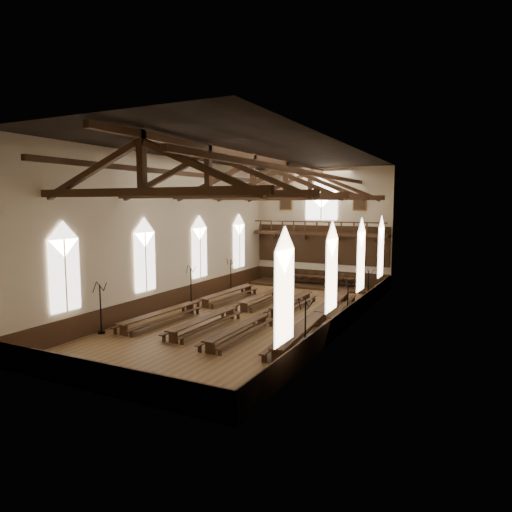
% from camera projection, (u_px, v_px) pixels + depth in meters
% --- Properties ---
extents(ground, '(26.00, 26.00, 0.00)m').
position_uv_depth(ground, '(253.00, 316.00, 28.34)').
color(ground, brown).
rests_on(ground, ground).
extents(room_walls, '(26.00, 26.00, 26.00)m').
position_uv_depth(room_walls, '(253.00, 212.00, 27.61)').
color(room_walls, '#C5B995').
rests_on(room_walls, ground).
extents(wainscot_band, '(12.00, 26.00, 1.20)m').
position_uv_depth(wainscot_band, '(253.00, 306.00, 28.27)').
color(wainscot_band, '#331C0F').
rests_on(wainscot_band, ground).
extents(side_windows, '(11.85, 19.80, 4.50)m').
position_uv_depth(side_windows, '(253.00, 256.00, 27.92)').
color(side_windows, white).
rests_on(side_windows, room_walls).
extents(end_window, '(2.80, 0.12, 3.80)m').
position_uv_depth(end_window, '(321.00, 201.00, 38.99)').
color(end_window, white).
rests_on(end_window, room_walls).
extents(minstrels_gallery, '(11.80, 1.24, 3.70)m').
position_uv_depth(minstrels_gallery, '(320.00, 239.00, 39.15)').
color(minstrels_gallery, '#381F12').
rests_on(minstrels_gallery, room_walls).
extents(portraits, '(7.75, 0.09, 1.45)m').
position_uv_depth(portraits, '(321.00, 202.00, 39.00)').
color(portraits, brown).
rests_on(portraits, room_walls).
extents(roof_trusses, '(11.70, 25.70, 2.80)m').
position_uv_depth(roof_trusses, '(253.00, 182.00, 27.42)').
color(roof_trusses, '#381F12').
rests_on(roof_trusses, room_walls).
extents(refectory_row_a, '(1.65, 13.81, 0.68)m').
position_uv_depth(refectory_row_a, '(198.00, 303.00, 29.72)').
color(refectory_row_a, '#381F12').
rests_on(refectory_row_a, ground).
extents(refectory_row_b, '(1.40, 13.65, 0.67)m').
position_uv_depth(refectory_row_b, '(237.00, 307.00, 28.53)').
color(refectory_row_b, '#381F12').
rests_on(refectory_row_b, ground).
extents(refectory_row_c, '(1.37, 13.58, 0.66)m').
position_uv_depth(refectory_row_c, '(269.00, 314.00, 26.87)').
color(refectory_row_c, '#381F12').
rests_on(refectory_row_c, ground).
extents(refectory_row_d, '(2.08, 14.73, 0.78)m').
position_uv_depth(refectory_row_d, '(319.00, 316.00, 26.12)').
color(refectory_row_d, '#381F12').
rests_on(refectory_row_d, ground).
extents(dais, '(11.40, 3.03, 0.20)m').
position_uv_depth(dais, '(317.00, 286.00, 38.34)').
color(dais, '#331C0F').
rests_on(dais, ground).
extents(high_table, '(7.66, 1.23, 0.72)m').
position_uv_depth(high_table, '(317.00, 277.00, 38.26)').
color(high_table, '#381F12').
rests_on(high_table, dais).
extents(high_chairs, '(5.86, 0.47, 0.96)m').
position_uv_depth(high_chairs, '(320.00, 277.00, 38.93)').
color(high_chairs, '#381F12').
rests_on(high_chairs, dais).
extents(candelabrum_left_near, '(0.83, 0.84, 2.81)m').
position_uv_depth(candelabrum_left_near, '(101.00, 318.00, 24.40)').
color(candelabrum_left_near, black).
rests_on(candelabrum_left_near, ground).
extents(candelabrum_left_mid, '(0.74, 0.82, 2.68)m').
position_uv_depth(candelabrum_left_mid, '(191.00, 292.00, 31.88)').
color(candelabrum_left_mid, black).
rests_on(candelabrum_left_mid, ground).
extents(candelabrum_left_far, '(0.77, 0.75, 2.57)m').
position_uv_depth(candelabrum_left_far, '(231.00, 280.00, 36.88)').
color(candelabrum_left_far, black).
rests_on(candelabrum_left_far, ground).
extents(candelabrum_right_near, '(0.81, 0.80, 2.72)m').
position_uv_depth(candelabrum_right_near, '(305.00, 339.00, 20.71)').
color(candelabrum_right_near, black).
rests_on(candelabrum_right_near, ground).
extents(candelabrum_right_mid, '(0.78, 0.74, 2.60)m').
position_uv_depth(candelabrum_right_mid, '(348.00, 308.00, 27.09)').
color(candelabrum_right_mid, black).
rests_on(candelabrum_right_mid, ground).
extents(candelabrum_right_far, '(0.72, 0.73, 2.45)m').
position_uv_depth(candelabrum_right_far, '(368.00, 293.00, 31.85)').
color(candelabrum_right_far, black).
rests_on(candelabrum_right_far, ground).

